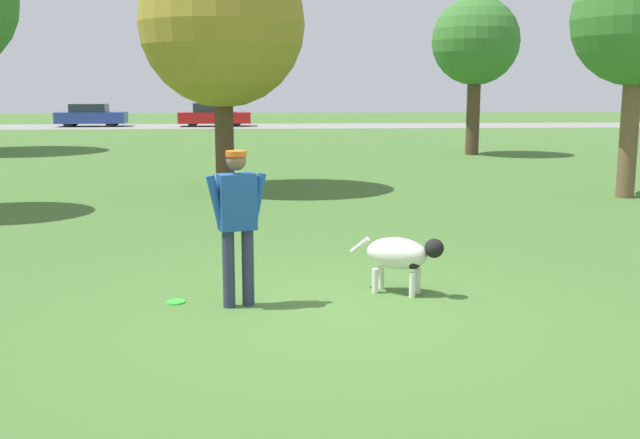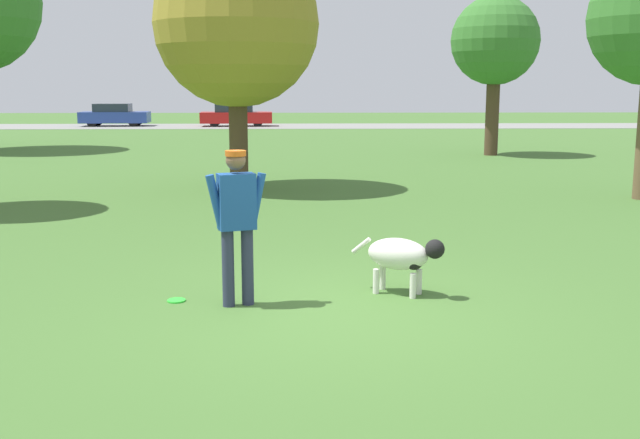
{
  "view_description": "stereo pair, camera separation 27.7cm",
  "coord_description": "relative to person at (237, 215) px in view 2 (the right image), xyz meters",
  "views": [
    {
      "loc": [
        -0.57,
        -7.55,
        2.33
      ],
      "look_at": [
        -0.05,
        0.46,
        0.9
      ],
      "focal_mm": 42.0,
      "sensor_mm": 36.0,
      "label": 1
    },
    {
      "loc": [
        -0.3,
        -7.56,
        2.33
      ],
      "look_at": [
        -0.05,
        0.46,
        0.9
      ],
      "focal_mm": 42.0,
      "sensor_mm": 36.0,
      "label": 2
    }
  ],
  "objects": [
    {
      "name": "parked_car_blue",
      "position": [
        -10.16,
        37.16,
        -0.34
      ],
      "size": [
        4.03,
        1.98,
        1.32
      ],
      "rotation": [
        0.0,
        0.0,
        0.04
      ],
      "color": "#284293",
      "rests_on": "ground_plane"
    },
    {
      "name": "dog",
      "position": [
        1.82,
        0.38,
        -0.53
      ],
      "size": [
        1.04,
        0.69,
        0.67
      ],
      "rotation": [
        0.0,
        0.0,
        5.78
      ],
      "color": "silver",
      "rests_on": "ground_plane"
    },
    {
      "name": "ground_plane",
      "position": [
        0.94,
        -0.26,
        -0.99
      ],
      "size": [
        120.0,
        120.0,
        0.0
      ],
      "primitive_type": "plane",
      "color": "#426B2D"
    },
    {
      "name": "tree_far_right",
      "position": [
        7.29,
        17.67,
        2.81
      ],
      "size": [
        2.95,
        2.95,
        5.32
      ],
      "color": "#4C3826",
      "rests_on": "ground_plane"
    },
    {
      "name": "far_road_strip",
      "position": [
        0.94,
        36.77,
        -0.98
      ],
      "size": [
        120.0,
        6.0,
        0.01
      ],
      "color": "gray",
      "rests_on": "ground_plane"
    },
    {
      "name": "person",
      "position": [
        0.0,
        0.0,
        0.0
      ],
      "size": [
        0.65,
        0.33,
        1.67
      ],
      "rotation": [
        0.0,
        0.0,
        0.31
      ],
      "color": "#2D334C",
      "rests_on": "ground_plane"
    },
    {
      "name": "parked_car_red",
      "position": [
        -2.96,
        36.83,
        -0.33
      ],
      "size": [
        4.25,
        1.87,
        1.37
      ],
      "rotation": [
        0.0,
        0.0,
        0.04
      ],
      "color": "red",
      "rests_on": "ground_plane"
    },
    {
      "name": "tree_mid_center",
      "position": [
        -0.69,
        9.34,
        2.69
      ],
      "size": [
        3.68,
        3.68,
        5.54
      ],
      "color": "#4C3826",
      "rests_on": "ground_plane"
    },
    {
      "name": "frisbee",
      "position": [
        -0.7,
        0.17,
        -0.98
      ],
      "size": [
        0.2,
        0.2,
        0.02
      ],
      "color": "#33D838",
      "rests_on": "ground_plane"
    }
  ]
}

